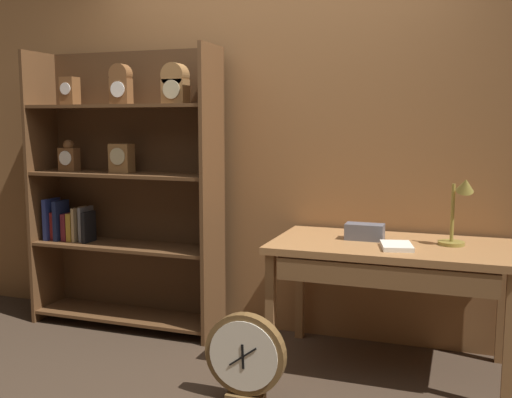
% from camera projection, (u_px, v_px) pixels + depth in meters
% --- Properties ---
extents(back_wood_panel, '(4.80, 0.05, 2.60)m').
position_uv_depth(back_wood_panel, '(278.00, 140.00, 3.92)').
color(back_wood_panel, brown).
rests_on(back_wood_panel, ground).
extents(bookshelf, '(1.35, 0.35, 1.90)m').
position_uv_depth(bookshelf, '(123.00, 189.00, 4.06)').
color(bookshelf, brown).
rests_on(bookshelf, ground).
extents(workbench, '(1.33, 0.72, 0.74)m').
position_uv_depth(workbench, '(390.00, 258.00, 3.31)').
color(workbench, '#9E6B3D').
rests_on(workbench, ground).
extents(desk_lamp, '(0.19, 0.19, 0.40)m').
position_uv_depth(desk_lamp, '(459.00, 209.00, 3.21)').
color(desk_lamp, olive).
rests_on(desk_lamp, workbench).
extents(toolbox_small, '(0.22, 0.11, 0.09)m').
position_uv_depth(toolbox_small, '(365.00, 232.00, 3.42)').
color(toolbox_small, '#595960').
rests_on(toolbox_small, workbench).
extents(open_repair_manual, '(0.21, 0.25, 0.02)m').
position_uv_depth(open_repair_manual, '(397.00, 246.00, 3.19)').
color(open_repair_manual, silver).
rests_on(open_repair_manual, workbench).
extents(round_clock_large, '(0.42, 0.11, 0.46)m').
position_uv_depth(round_clock_large, '(245.00, 357.00, 2.99)').
color(round_clock_large, brown).
rests_on(round_clock_large, ground).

